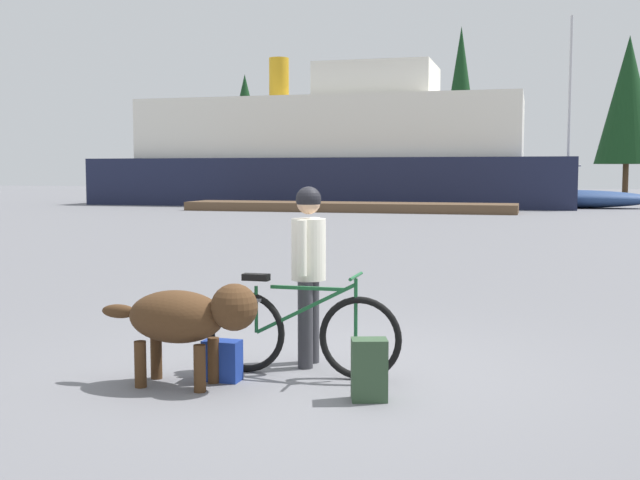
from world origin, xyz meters
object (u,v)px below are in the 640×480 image
object	(u,v)px
backpack	(369,370)
person_cyclist	(309,259)
handbag_pannier	(222,360)
dog	(188,317)
sailboat_moored	(567,198)
ferry_boat	(334,154)
bicycle	(300,332)

from	to	relation	value
backpack	person_cyclist	bearing A→B (deg)	128.90
backpack	handbag_pannier	distance (m)	1.37
person_cyclist	dog	size ratio (longest dim) A/B	1.18
dog	backpack	xyz separation A→B (m)	(1.55, -0.01, -0.34)
handbag_pannier	sailboat_moored	size ratio (longest dim) A/B	0.04
dog	ferry_boat	distance (m)	37.04
bicycle	handbag_pannier	world-z (taller)	bicycle
bicycle	dog	bearing A→B (deg)	-145.15
sailboat_moored	handbag_pannier	bearing A→B (deg)	-96.87
dog	handbag_pannier	bearing A→B (deg)	48.14
sailboat_moored	person_cyclist	bearing A→B (deg)	-96.07
dog	sailboat_moored	size ratio (longest dim) A/B	0.15
handbag_pannier	bicycle	bearing A→B (deg)	28.93
person_cyclist	handbag_pannier	xyz separation A→B (m)	(-0.57, -0.72, -0.82)
person_cyclist	sailboat_moored	distance (m)	34.13
handbag_pannier	backpack	bearing A→B (deg)	-10.06
person_cyclist	backpack	bearing A→B (deg)	-51.10
bicycle	handbag_pannier	bearing A→B (deg)	-151.07
bicycle	ferry_boat	xyz separation A→B (m)	(-8.70, 35.56, 2.40)
ferry_boat	sailboat_moored	size ratio (longest dim) A/B	2.71
dog	sailboat_moored	xyz separation A→B (m)	(4.39, 34.88, -0.09)
dog	handbag_pannier	world-z (taller)	dog
bicycle	person_cyclist	size ratio (longest dim) A/B	1.07
dog	handbag_pannier	size ratio (longest dim) A/B	4.01
backpack	ferry_boat	bearing A→B (deg)	104.65
dog	ferry_boat	world-z (taller)	ferry_boat
handbag_pannier	sailboat_moored	xyz separation A→B (m)	(4.18, 34.65, 0.32)
backpack	ferry_boat	size ratio (longest dim) A/B	0.02
person_cyclist	ferry_boat	xyz separation A→B (m)	(-8.67, 35.17, 1.79)
person_cyclist	handbag_pannier	world-z (taller)	person_cyclist
bicycle	backpack	world-z (taller)	bicycle
person_cyclist	sailboat_moored	bearing A→B (deg)	83.93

